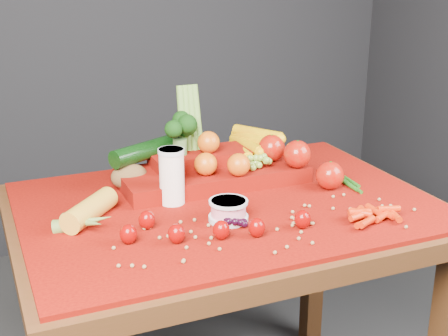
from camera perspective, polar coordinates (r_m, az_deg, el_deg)
name	(u,v)px	position (r m, az deg, el deg)	size (l,w,h in m)	color
table	(227,239)	(1.68, 0.27, -6.51)	(1.10, 0.80, 0.75)	#39230D
red_cloth	(227,204)	(1.64, 0.27, -3.32)	(1.05, 0.75, 0.01)	maroon
milk_glass	(172,174)	(1.61, -4.80, -0.58)	(0.07, 0.07, 0.15)	white
yogurt_bowl	(228,210)	(1.51, 0.41, -3.84)	(0.10, 0.10, 0.05)	silver
strawberry_scatter	(206,226)	(1.43, -1.66, -5.34)	(0.44, 0.18, 0.05)	#7D0803
dark_grape_cluster	(234,222)	(1.49, 0.88, -4.92)	(0.06, 0.05, 0.03)	black
soybean_scatter	(261,230)	(1.47, 3.36, -5.68)	(0.84, 0.24, 0.01)	olive
corn_ear	(85,218)	(1.52, -12.57, -4.53)	(0.25, 0.26, 0.06)	gold
potato	(129,177)	(1.73, -8.65, -0.78)	(0.10, 0.08, 0.07)	brown
baby_carrot_pile	(371,213)	(1.57, 13.28, -4.01)	(0.17, 0.17, 0.03)	red
green_bean_pile	(350,182)	(1.80, 11.43, -1.27)	(0.14, 0.12, 0.01)	#1E5914
produce_mound	(220,162)	(1.77, -0.37, 0.59)	(0.60, 0.38, 0.27)	maroon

